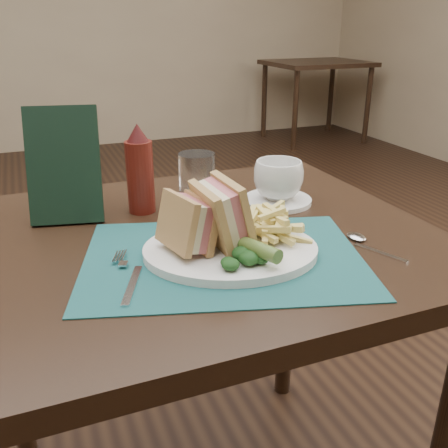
% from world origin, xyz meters
% --- Properties ---
extents(floor, '(7.00, 7.00, 0.00)m').
position_xyz_m(floor, '(0.00, 0.00, 0.00)').
color(floor, black).
rests_on(floor, ground).
extents(wall_back, '(6.00, 0.00, 6.00)m').
position_xyz_m(wall_back, '(0.00, 3.50, 0.00)').
color(wall_back, tan).
rests_on(wall_back, ground).
extents(table_main, '(0.90, 0.75, 0.75)m').
position_xyz_m(table_main, '(0.00, -0.50, 0.38)').
color(table_main, black).
rests_on(table_main, ground).
extents(table_bg_right, '(0.90, 0.75, 0.75)m').
position_xyz_m(table_bg_right, '(2.38, 2.93, 0.38)').
color(table_bg_right, black).
rests_on(table_bg_right, ground).
extents(placemat, '(0.55, 0.45, 0.00)m').
position_xyz_m(placemat, '(0.01, -0.62, 0.75)').
color(placemat, '#174B4B').
rests_on(placemat, table_main).
extents(plate, '(0.36, 0.32, 0.01)m').
position_xyz_m(plate, '(0.03, -0.61, 0.76)').
color(plate, white).
rests_on(plate, placemat).
extents(sandwich_half_a, '(0.10, 0.11, 0.10)m').
position_xyz_m(sandwich_half_a, '(-0.07, -0.60, 0.82)').
color(sandwich_half_a, tan).
rests_on(sandwich_half_a, plate).
extents(sandwich_half_b, '(0.08, 0.12, 0.12)m').
position_xyz_m(sandwich_half_b, '(-0.01, -0.60, 0.83)').
color(sandwich_half_b, tan).
rests_on(sandwich_half_b, plate).
extents(kale_garnish, '(0.11, 0.08, 0.03)m').
position_xyz_m(kale_garnish, '(0.03, -0.67, 0.78)').
color(kale_garnish, '#133514').
rests_on(kale_garnish, plate).
extents(pickle_spear, '(0.06, 0.12, 0.03)m').
position_xyz_m(pickle_spear, '(0.04, -0.67, 0.79)').
color(pickle_spear, '#476325').
rests_on(pickle_spear, plate).
extents(fries_pile, '(0.18, 0.20, 0.06)m').
position_xyz_m(fries_pile, '(0.10, -0.60, 0.80)').
color(fries_pile, '#D9C76C').
rests_on(fries_pile, plate).
extents(fork, '(0.10, 0.17, 0.01)m').
position_xyz_m(fork, '(-0.16, -0.63, 0.76)').
color(fork, silver).
rests_on(fork, placemat).
extents(spoon, '(0.09, 0.15, 0.01)m').
position_xyz_m(spoon, '(0.27, -0.68, 0.76)').
color(spoon, silver).
rests_on(spoon, table_main).
extents(saucer, '(0.19, 0.19, 0.01)m').
position_xyz_m(saucer, '(0.22, -0.40, 0.76)').
color(saucer, white).
rests_on(saucer, table_main).
extents(coffee_cup, '(0.15, 0.15, 0.09)m').
position_xyz_m(coffee_cup, '(0.22, -0.40, 0.80)').
color(coffee_cup, white).
rests_on(coffee_cup, saucer).
extents(drinking_glass, '(0.08, 0.08, 0.13)m').
position_xyz_m(drinking_glass, '(0.04, -0.41, 0.81)').
color(drinking_glass, silver).
rests_on(drinking_glass, table_main).
extents(ketchup_bottle, '(0.07, 0.07, 0.19)m').
position_xyz_m(ketchup_bottle, '(-0.07, -0.35, 0.84)').
color(ketchup_bottle, '#4F140D').
rests_on(ketchup_bottle, table_main).
extents(check_presenter, '(0.16, 0.11, 0.22)m').
position_xyz_m(check_presenter, '(-0.21, -0.33, 0.86)').
color(check_presenter, black).
rests_on(check_presenter, table_main).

